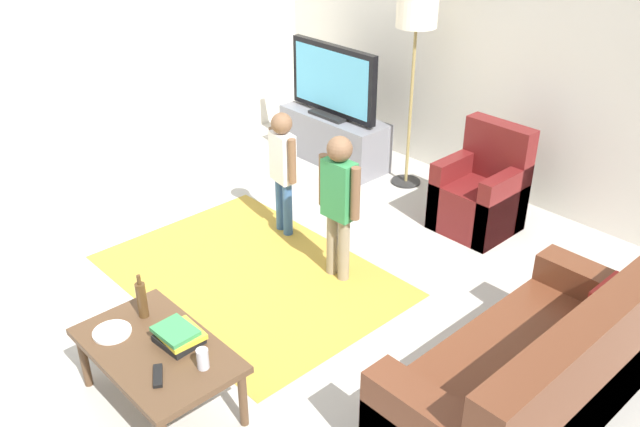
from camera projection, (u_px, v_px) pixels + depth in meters
ground at (256, 325)px, 4.64m from camera, size 7.80×7.80×0.00m
wall_back at (526, 50)px, 5.79m from camera, size 6.00×0.12×2.70m
wall_left at (36, 45)px, 5.92m from camera, size 0.12×6.00×2.70m
area_rug at (250, 275)px, 5.18m from camera, size 2.20×1.60×0.01m
tv_stand at (334, 139)px, 6.94m from camera, size 1.20×0.44×0.50m
tv at (333, 82)px, 6.63m from camera, size 1.10×0.28×0.71m
couch at (537, 383)px, 3.74m from camera, size 0.80×1.80×0.86m
armchair at (482, 195)px, 5.71m from camera, size 0.60×0.60×0.90m
floor_lamp at (416, 22)px, 5.86m from camera, size 0.36×0.36×1.78m
child_near_tv at (283, 163)px, 5.47m from camera, size 0.35×0.17×1.06m
child_center at (339, 196)px, 4.85m from camera, size 0.38×0.18×1.14m
coffee_table at (157, 354)px, 3.82m from camera, size 1.00×0.60×0.42m
book_stack at (179, 336)px, 3.81m from camera, size 0.26×0.23×0.10m
bottle at (142, 299)px, 3.99m from camera, size 0.06×0.06×0.29m
tv_remote at (158, 376)px, 3.58m from camera, size 0.17×0.13×0.02m
soda_can at (203, 359)px, 3.62m from camera, size 0.07×0.07×0.12m
plate at (112, 332)px, 3.90m from camera, size 0.22×0.22×0.02m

